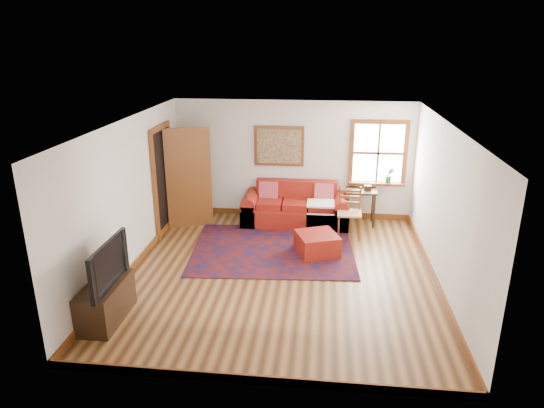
# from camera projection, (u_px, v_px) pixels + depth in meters

# --- Properties ---
(ground) EXTENTS (5.50, 5.50, 0.00)m
(ground) POSITION_uv_depth(u_px,v_px,m) (281.00, 273.00, 8.05)
(ground) COLOR #4A2913
(ground) RESTS_ON ground
(room_envelope) EXTENTS (5.04, 5.54, 2.52)m
(room_envelope) POSITION_uv_depth(u_px,v_px,m) (281.00, 177.00, 7.52)
(room_envelope) COLOR silver
(room_envelope) RESTS_ON ground
(window) EXTENTS (1.18, 0.20, 1.38)m
(window) POSITION_uv_depth(u_px,v_px,m) (379.00, 160.00, 9.97)
(window) COLOR white
(window) RESTS_ON ground
(doorway) EXTENTS (0.89, 1.08, 2.14)m
(doorway) POSITION_uv_depth(u_px,v_px,m) (179.00, 178.00, 9.60)
(doorway) COLOR black
(doorway) RESTS_ON ground
(framed_artwork) EXTENTS (1.05, 0.07, 0.85)m
(framed_artwork) POSITION_uv_depth(u_px,v_px,m) (279.00, 146.00, 10.12)
(framed_artwork) COLOR brown
(framed_artwork) RESTS_ON ground
(persian_rug) EXTENTS (3.07, 2.53, 0.02)m
(persian_rug) POSITION_uv_depth(u_px,v_px,m) (273.00, 249.00, 8.92)
(persian_rug) COLOR #58120C
(persian_rug) RESTS_ON ground
(red_leather_sofa) EXTENTS (2.19, 0.90, 0.86)m
(red_leather_sofa) POSITION_uv_depth(u_px,v_px,m) (296.00, 210.00, 10.13)
(red_leather_sofa) COLOR maroon
(red_leather_sofa) RESTS_ON ground
(red_ottoman) EXTENTS (0.88, 0.88, 0.39)m
(red_ottoman) POSITION_uv_depth(u_px,v_px,m) (317.00, 244.00, 8.70)
(red_ottoman) COLOR maroon
(red_ottoman) RESTS_ON ground
(side_table) EXTENTS (0.63, 0.47, 0.75)m
(side_table) POSITION_uv_depth(u_px,v_px,m) (361.00, 196.00, 9.94)
(side_table) COLOR #311D10
(side_table) RESTS_ON ground
(ladder_back_chair) EXTENTS (0.46, 0.44, 0.98)m
(ladder_back_chair) POSITION_uv_depth(u_px,v_px,m) (349.00, 210.00, 9.40)
(ladder_back_chair) COLOR tan
(ladder_back_chair) RESTS_ON ground
(media_cabinet) EXTENTS (0.45, 1.01, 0.55)m
(media_cabinet) POSITION_uv_depth(u_px,v_px,m) (106.00, 302.00, 6.65)
(media_cabinet) COLOR #311D10
(media_cabinet) RESTS_ON ground
(television) EXTENTS (0.14, 1.10, 0.63)m
(television) POSITION_uv_depth(u_px,v_px,m) (101.00, 264.00, 6.42)
(television) COLOR black
(television) RESTS_ON media_cabinet
(candle_hurricane) EXTENTS (0.12, 0.12, 0.18)m
(candle_hurricane) POSITION_uv_depth(u_px,v_px,m) (117.00, 267.00, 6.86)
(candle_hurricane) COLOR silver
(candle_hurricane) RESTS_ON media_cabinet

